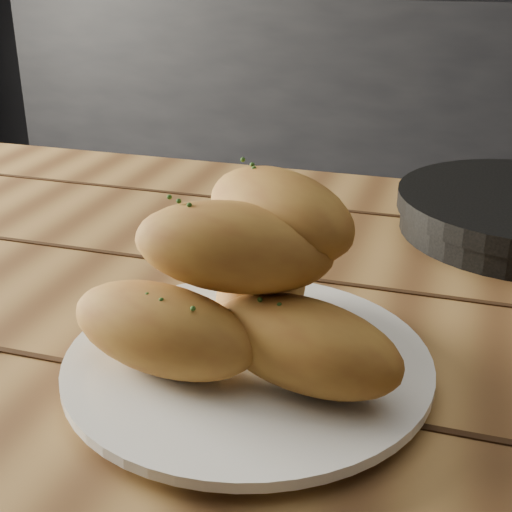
{
  "coord_description": "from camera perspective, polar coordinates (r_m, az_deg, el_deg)",
  "views": [
    {
      "loc": [
        0.15,
        -0.77,
        1.05
      ],
      "look_at": [
        0.01,
        -0.32,
        0.84
      ],
      "focal_mm": 50.0,
      "sensor_mm": 36.0,
      "label": 1
    }
  ],
  "objects": [
    {
      "name": "counter",
      "position": [
        2.55,
        13.82,
        9.47
      ],
      "size": [
        2.8,
        0.6,
        0.9
      ],
      "primitive_type": "cube",
      "color": "black",
      "rests_on": "ground"
    },
    {
      "name": "table",
      "position": [
        0.64,
        6.92,
        -13.88
      ],
      "size": [
        1.56,
        0.9,
        0.75
      ],
      "color": "olive",
      "rests_on": "ground"
    },
    {
      "name": "plate",
      "position": [
        0.53,
        -0.65,
        -8.76
      ],
      "size": [
        0.27,
        0.27,
        0.02
      ],
      "color": "white",
      "rests_on": "table"
    },
    {
      "name": "bread_rolls",
      "position": [
        0.5,
        -0.74,
        -2.34
      ],
      "size": [
        0.26,
        0.2,
        0.13
      ],
      "color": "#A97C2F",
      "rests_on": "plate"
    }
  ]
}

